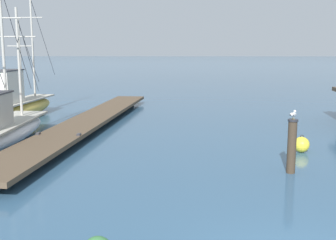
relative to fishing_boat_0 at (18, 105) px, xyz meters
name	(u,v)px	position (x,y,z in m)	size (l,w,h in m)	color
floating_dock	(89,121)	(4.19, -2.27, -0.42)	(3.49, 19.32, 0.53)	brown
fishing_boat_0	(18,105)	(0.00, 0.00, 0.00)	(2.06, 8.69, 6.83)	gold
fishing_boat_1	(3,128)	(1.64, -5.85, -0.12)	(1.85, 8.00, 6.52)	silver
mooring_piling	(292,145)	(11.78, -9.26, 0.07)	(0.30, 0.30, 1.63)	#3D3023
perched_seagull	(293,114)	(11.77, -9.27, 1.00)	(0.27, 0.34, 0.27)	gold
mooring_buoy	(301,144)	(12.81, -6.65, -0.50)	(0.56, 0.56, 0.63)	yellow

